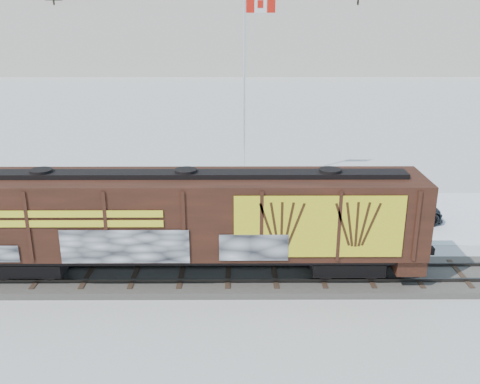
{
  "coord_description": "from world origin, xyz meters",
  "views": [
    {
      "loc": [
        -1.59,
        -20.61,
        10.99
      ],
      "look_at": [
        -1.48,
        3.0,
        2.99
      ],
      "focal_mm": 40.0,
      "sensor_mm": 36.0,
      "label": 1
    }
  ],
  "objects_px": {
    "car_white": "(332,207)",
    "hopper_railcar": "(188,217)",
    "car_silver": "(96,204)",
    "car_dark": "(396,212)",
    "flagpole": "(246,119)"
  },
  "relations": [
    {
      "from": "car_white",
      "to": "hopper_railcar",
      "type": "bearing_deg",
      "value": 155.37
    },
    {
      "from": "car_silver",
      "to": "car_white",
      "type": "bearing_deg",
      "value": -68.78
    },
    {
      "from": "car_white",
      "to": "car_dark",
      "type": "height_order",
      "value": "car_white"
    },
    {
      "from": "flagpole",
      "to": "car_silver",
      "type": "xyz_separation_m",
      "value": [
        -8.45,
        -5.71,
        -3.69
      ]
    },
    {
      "from": "flagpole",
      "to": "car_silver",
      "type": "bearing_deg",
      "value": -145.97
    },
    {
      "from": "hopper_railcar",
      "to": "car_silver",
      "type": "bearing_deg",
      "value": 128.29
    },
    {
      "from": "car_white",
      "to": "car_dark",
      "type": "xyz_separation_m",
      "value": [
        3.33,
        -0.7,
        -0.01
      ]
    },
    {
      "from": "flagpole",
      "to": "car_white",
      "type": "xyz_separation_m",
      "value": [
        4.63,
        -6.31,
        -3.69
      ]
    },
    {
      "from": "car_white",
      "to": "car_dark",
      "type": "bearing_deg",
      "value": -79.58
    },
    {
      "from": "hopper_railcar",
      "to": "flagpole",
      "type": "relative_size",
      "value": 1.6
    },
    {
      "from": "hopper_railcar",
      "to": "car_white",
      "type": "xyz_separation_m",
      "value": [
        7.24,
        6.79,
        -2.09
      ]
    },
    {
      "from": "car_white",
      "to": "car_silver",
      "type": "bearing_deg",
      "value": 109.54
    },
    {
      "from": "hopper_railcar",
      "to": "car_dark",
      "type": "distance_m",
      "value": 12.39
    },
    {
      "from": "hopper_railcar",
      "to": "car_white",
      "type": "height_order",
      "value": "hopper_railcar"
    },
    {
      "from": "car_silver",
      "to": "car_dark",
      "type": "height_order",
      "value": "car_silver"
    }
  ]
}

